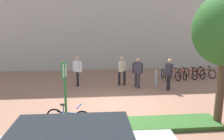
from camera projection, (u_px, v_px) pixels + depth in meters
The scene contains 11 objects.
ground_plane at pixel (120, 106), 9.45m from camera, with size 60.00×60.00×0.00m, color #936651.
building_facade at pixel (107, 5), 16.66m from camera, with size 28.00×1.20×10.00m, color #B2ADA3.
planter_strip at pixel (121, 125), 7.51m from camera, with size 7.00×1.10×0.16m, color #336028.
parking_sign_post at pixel (65, 86), 7.04m from camera, with size 0.13×0.35×2.37m.
bike_at_sign at pixel (69, 118), 7.47m from camera, with size 1.64×0.56×0.86m.
bike_rack_cluster at pixel (186, 73), 14.28m from camera, with size 3.73×1.91×0.83m.
bollard_steel at pixel (156, 78), 12.68m from camera, with size 0.16×0.16×0.90m, color #ADADB2.
person_shirt_white at pixel (77, 69), 12.46m from camera, with size 0.53×0.45×1.72m.
person_casual_tan at pixel (122, 69), 12.57m from camera, with size 0.44×0.49×1.72m.
person_suited_dark at pixel (137, 71), 12.06m from camera, with size 0.59×0.42×1.72m.
person_suited_navy at pixel (169, 72), 11.66m from camera, with size 0.36×0.58×1.72m.
Camera 1 is at (-1.16, -8.84, 3.54)m, focal length 34.51 mm.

